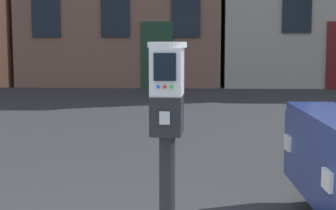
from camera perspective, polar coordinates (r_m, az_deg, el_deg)
The scene contains 1 object.
parking_meter_twin_adjacent at distance 3.03m, azimuth -0.09°, elevation -1.87°, with size 0.23×0.26×1.44m.
Camera 1 is at (0.40, -3.17, 1.60)m, focal length 58.45 mm.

